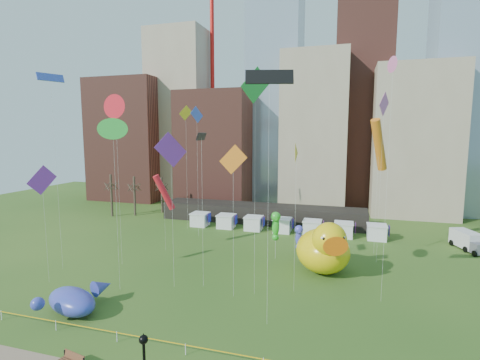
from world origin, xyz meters
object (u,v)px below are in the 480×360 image
(seahorse_green, at_px, (276,224))
(box_truck, at_px, (468,241))
(small_duck, at_px, (326,249))
(whale_inflatable, at_px, (74,300))
(seahorse_purple, at_px, (299,235))
(big_duck, at_px, (324,248))
(park_bench, at_px, (72,360))

(seahorse_green, relative_size, box_truck, 0.99)
(small_duck, xyz_separation_m, whale_inflatable, (-21.66, -21.72, -0.14))
(seahorse_purple, bearing_deg, big_duck, -59.44)
(big_duck, height_order, seahorse_green, big_duck)
(small_duck, height_order, whale_inflatable, small_duck)
(small_duck, distance_m, seahorse_purple, 4.18)
(park_bench, bearing_deg, whale_inflatable, 141.14)
(seahorse_purple, bearing_deg, whale_inflatable, -141.77)
(seahorse_green, bearing_deg, small_duck, 5.80)
(big_duck, xyz_separation_m, seahorse_green, (-6.51, 3.28, 1.74))
(seahorse_green, bearing_deg, big_duck, -38.64)
(seahorse_purple, bearing_deg, seahorse_green, -174.67)
(whale_inflatable, distance_m, box_truck, 51.64)
(whale_inflatable, xyz_separation_m, box_truck, (41.01, 31.38, 0.12))
(whale_inflatable, relative_size, box_truck, 1.16)
(big_duck, xyz_separation_m, small_duck, (-0.02, 5.35, -1.70))
(whale_inflatable, xyz_separation_m, park_bench, (5.73, -6.76, -0.62))
(seahorse_green, distance_m, seahorse_purple, 3.45)
(big_duck, relative_size, whale_inflatable, 1.27)
(small_duck, bearing_deg, big_duck, -106.75)
(park_bench, relative_size, box_truck, 0.33)
(seahorse_purple, distance_m, park_bench, 30.05)
(seahorse_green, xyz_separation_m, seahorse_purple, (2.96, 0.83, -1.57))
(seahorse_purple, distance_m, whale_inflatable, 27.43)
(big_duck, distance_m, box_truck, 24.53)
(whale_inflatable, bearing_deg, park_bench, -28.89)
(box_truck, bearing_deg, whale_inflatable, -162.01)
(small_duck, bearing_deg, box_truck, 9.53)
(seahorse_green, bearing_deg, whale_inflatable, -139.51)
(seahorse_purple, height_order, whale_inflatable, seahorse_purple)
(seahorse_purple, bearing_deg, box_truck, 15.19)
(big_duck, distance_m, small_duck, 5.61)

